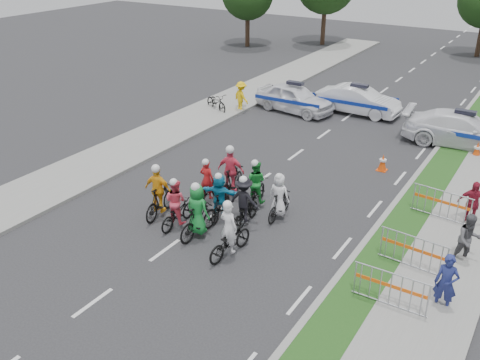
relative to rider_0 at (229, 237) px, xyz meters
The scene contains 28 objects.
ground 2.11m from the rider_0, 155.45° to the right, with size 90.00×90.00×0.00m, color #28282B.
curb_right 5.32m from the rider_0, 51.88° to the left, with size 0.20×60.00×0.12m, color gray.
grass_strip 5.78m from the rider_0, 46.38° to the left, with size 1.20×60.00×0.11m, color #1C4C18.
sidewalk_right 7.13m from the rider_0, 35.82° to the left, with size 2.40×60.00×0.13m, color gray.
sidewalk_left 9.33m from the rider_0, 153.46° to the left, with size 3.00×60.00×0.13m, color gray.
rider_0 is the anchor object (origin of this frame).
rider_1 1.50m from the rider_0, 164.64° to the left, with size 0.84×1.86×1.94m.
rider_2 2.50m from the rider_0, 166.82° to the left, with size 0.75×1.74×1.76m.
rider_3 3.44m from the rider_0, 166.65° to the left, with size 1.03×1.92×1.95m.
rider_4 1.87m from the rider_0, 107.60° to the left, with size 1.06×1.84×1.83m.
rider_5 2.32m from the rider_0, 130.78° to the left, with size 1.42×1.69×1.72m.
rider_6 3.60m from the rider_0, 135.47° to the left, with size 0.71×1.71×1.71m.
rider_7 2.82m from the rider_0, 86.46° to the left, with size 0.73×1.63×1.70m.
rider_8 3.33m from the rider_0, 106.82° to the left, with size 0.96×1.85×1.80m.
rider_9 3.92m from the rider_0, 121.89° to the left, with size 1.08×2.00×2.04m.
police_car_0 14.32m from the rider_0, 108.91° to the left, with size 1.75×4.35×1.48m, color white.
police_car_1 15.12m from the rider_0, 96.20° to the left, with size 1.53×4.39×1.45m, color white.
police_car_2 13.71m from the rider_0, 73.03° to the left, with size 2.11×5.19×1.51m, color white.
spectator_0 6.11m from the rider_0, ahead, with size 0.59×0.39×1.63m, color navy.
spectator_1 6.97m from the rider_0, 28.47° to the left, with size 0.78×0.61×1.61m, color #504F54.
spectator_2 8.15m from the rider_0, 44.91° to the left, with size 0.93×0.39×1.59m, color maroon.
marshal_hiviz 14.04m from the rider_0, 120.38° to the left, with size 1.04×0.60×1.62m, color yellow.
barrier_0 4.87m from the rider_0, ahead, with size 2.00×0.50×1.12m, color #A5A8AD, non-canonical shape.
barrier_1 5.31m from the rider_0, 23.59° to the left, with size 2.00×0.50×1.12m, color #A5A8AD, non-canonical shape.
barrier_2 7.37m from the rider_0, 48.67° to the left, with size 2.00×0.50×1.12m, color #A5A8AD, non-canonical shape.
cone_0 8.75m from the rider_0, 77.52° to the left, with size 0.40×0.40×0.70m.
cone_1 12.97m from the rider_0, 67.84° to the left, with size 0.40×0.40×0.70m.
parked_bike 14.13m from the rider_0, 125.83° to the left, with size 0.65×1.85×0.97m, color black.
Camera 1 is at (9.33, -10.59, 9.00)m, focal length 40.00 mm.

